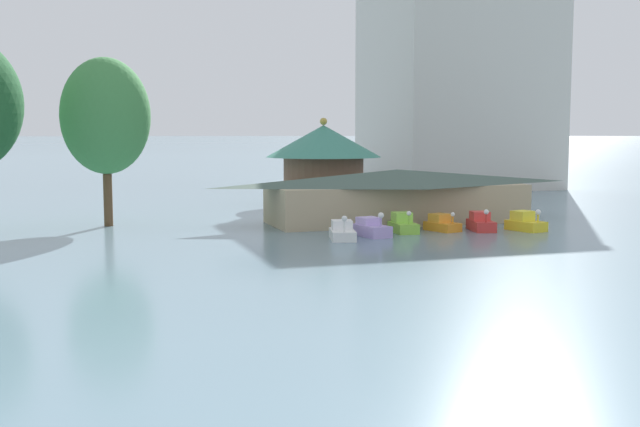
{
  "coord_description": "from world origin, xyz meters",
  "views": [
    {
      "loc": [
        -7.98,
        -11.76,
        7.22
      ],
      "look_at": [
        2.56,
        21.63,
        3.47
      ],
      "focal_mm": 43.62,
      "sensor_mm": 36.0,
      "label": 1
    }
  ],
  "objects_px": {
    "pedal_boat_white": "(342,232)",
    "pedal_boat_lavender": "(371,228)",
    "pedal_boat_red": "(481,223)",
    "green_roof_pavilion": "(323,158)",
    "pedal_boat_lime": "(403,225)",
    "pedal_boat_yellow": "(525,223)",
    "pedal_boat_orange": "(442,224)",
    "boathouse": "(397,195)",
    "shoreline_tree_mid": "(106,116)",
    "background_building_block": "(457,76)"
  },
  "relations": [
    {
      "from": "boathouse",
      "to": "pedal_boat_lime",
      "type": "bearing_deg",
      "value": -108.98
    },
    {
      "from": "pedal_boat_orange",
      "to": "green_roof_pavilion",
      "type": "relative_size",
      "value": 0.26
    },
    {
      "from": "pedal_boat_white",
      "to": "green_roof_pavilion",
      "type": "distance_m",
      "value": 23.98
    },
    {
      "from": "pedal_boat_white",
      "to": "boathouse",
      "type": "height_order",
      "value": "boathouse"
    },
    {
      "from": "boathouse",
      "to": "pedal_boat_orange",
      "type": "bearing_deg",
      "value": -79.96
    },
    {
      "from": "pedal_boat_lavender",
      "to": "shoreline_tree_mid",
      "type": "height_order",
      "value": "shoreline_tree_mid"
    },
    {
      "from": "pedal_boat_white",
      "to": "pedal_boat_orange",
      "type": "xyz_separation_m",
      "value": [
        8.32,
        2.06,
        -0.02
      ]
    },
    {
      "from": "pedal_boat_orange",
      "to": "pedal_boat_lime",
      "type": "bearing_deg",
      "value": -107.41
    },
    {
      "from": "pedal_boat_white",
      "to": "background_building_block",
      "type": "relative_size",
      "value": 0.11
    },
    {
      "from": "pedal_boat_yellow",
      "to": "background_building_block",
      "type": "bearing_deg",
      "value": 143.26
    },
    {
      "from": "pedal_boat_yellow",
      "to": "boathouse",
      "type": "distance_m",
      "value": 10.31
    },
    {
      "from": "pedal_boat_white",
      "to": "pedal_boat_yellow",
      "type": "relative_size",
      "value": 1.05
    },
    {
      "from": "pedal_boat_red",
      "to": "pedal_boat_white",
      "type": "bearing_deg",
      "value": -71.09
    },
    {
      "from": "pedal_boat_orange",
      "to": "shoreline_tree_mid",
      "type": "relative_size",
      "value": 0.23
    },
    {
      "from": "pedal_boat_lavender",
      "to": "background_building_block",
      "type": "distance_m",
      "value": 50.98
    },
    {
      "from": "pedal_boat_orange",
      "to": "pedal_boat_yellow",
      "type": "relative_size",
      "value": 0.94
    },
    {
      "from": "green_roof_pavilion",
      "to": "background_building_block",
      "type": "xyz_separation_m",
      "value": [
        23.87,
        18.84,
        9.5
      ]
    },
    {
      "from": "pedal_boat_lime",
      "to": "boathouse",
      "type": "relative_size",
      "value": 0.13
    },
    {
      "from": "green_roof_pavilion",
      "to": "pedal_boat_red",
      "type": "bearing_deg",
      "value": -76.78
    },
    {
      "from": "pedal_boat_orange",
      "to": "boathouse",
      "type": "xyz_separation_m",
      "value": [
        -1.03,
        5.84,
        1.7
      ]
    },
    {
      "from": "pedal_boat_lavender",
      "to": "shoreline_tree_mid",
      "type": "distance_m",
      "value": 21.78
    },
    {
      "from": "pedal_boat_red",
      "to": "green_roof_pavilion",
      "type": "bearing_deg",
      "value": -154.59
    },
    {
      "from": "pedal_boat_white",
      "to": "pedal_boat_lime",
      "type": "relative_size",
      "value": 1.15
    },
    {
      "from": "pedal_boat_yellow",
      "to": "pedal_boat_red",
      "type": "bearing_deg",
      "value": -122.78
    },
    {
      "from": "pedal_boat_lavender",
      "to": "pedal_boat_yellow",
      "type": "bearing_deg",
      "value": 75.57
    },
    {
      "from": "pedal_boat_lime",
      "to": "boathouse",
      "type": "distance_m",
      "value": 6.4
    },
    {
      "from": "pedal_boat_white",
      "to": "shoreline_tree_mid",
      "type": "relative_size",
      "value": 0.25
    },
    {
      "from": "shoreline_tree_mid",
      "to": "pedal_boat_red",
      "type": "bearing_deg",
      "value": -23.14
    },
    {
      "from": "pedal_boat_white",
      "to": "boathouse",
      "type": "xyz_separation_m",
      "value": [
        7.29,
        7.9,
        1.68
      ]
    },
    {
      "from": "pedal_boat_lime",
      "to": "pedal_boat_yellow",
      "type": "relative_size",
      "value": 0.91
    },
    {
      "from": "pedal_boat_yellow",
      "to": "green_roof_pavilion",
      "type": "distance_m",
      "value": 24.25
    },
    {
      "from": "boathouse",
      "to": "green_roof_pavilion",
      "type": "bearing_deg",
      "value": 94.88
    },
    {
      "from": "pedal_boat_lavender",
      "to": "pedal_boat_orange",
      "type": "bearing_deg",
      "value": 89.03
    },
    {
      "from": "pedal_boat_red",
      "to": "background_building_block",
      "type": "xyz_separation_m",
      "value": [
        18.8,
        40.39,
        13.51
      ]
    },
    {
      "from": "pedal_boat_orange",
      "to": "background_building_block",
      "type": "xyz_separation_m",
      "value": [
        21.56,
        39.64,
        13.58
      ]
    },
    {
      "from": "pedal_boat_lavender",
      "to": "pedal_boat_orange",
      "type": "xyz_separation_m",
      "value": [
        5.91,
        1.12,
        -0.04
      ]
    },
    {
      "from": "pedal_boat_lime",
      "to": "boathouse",
      "type": "height_order",
      "value": "boathouse"
    },
    {
      "from": "pedal_boat_lavender",
      "to": "pedal_boat_orange",
      "type": "relative_size",
      "value": 1.1
    },
    {
      "from": "pedal_boat_orange",
      "to": "pedal_boat_white",
      "type": "bearing_deg",
      "value": -93.86
    },
    {
      "from": "pedal_boat_lavender",
      "to": "green_roof_pavilion",
      "type": "xyz_separation_m",
      "value": [
        3.6,
        21.92,
        4.03
      ]
    },
    {
      "from": "pedal_boat_red",
      "to": "green_roof_pavilion",
      "type": "distance_m",
      "value": 22.5
    },
    {
      "from": "background_building_block",
      "to": "pedal_boat_lime",
      "type": "bearing_deg",
      "value": -121.82
    },
    {
      "from": "pedal_boat_orange",
      "to": "shoreline_tree_mid",
      "type": "bearing_deg",
      "value": -131.78
    },
    {
      "from": "boathouse",
      "to": "shoreline_tree_mid",
      "type": "distance_m",
      "value": 23.06
    },
    {
      "from": "pedal_boat_white",
      "to": "pedal_boat_lavender",
      "type": "relative_size",
      "value": 1.02
    },
    {
      "from": "pedal_boat_orange",
      "to": "pedal_boat_yellow",
      "type": "height_order",
      "value": "pedal_boat_yellow"
    },
    {
      "from": "pedal_boat_red",
      "to": "pedal_boat_yellow",
      "type": "relative_size",
      "value": 1.01
    },
    {
      "from": "pedal_boat_lime",
      "to": "boathouse",
      "type": "xyz_separation_m",
      "value": [
        2.02,
        5.86,
        1.62
      ]
    },
    {
      "from": "pedal_boat_white",
      "to": "pedal_boat_orange",
      "type": "bearing_deg",
      "value": 116.96
    },
    {
      "from": "pedal_boat_red",
      "to": "background_building_block",
      "type": "bearing_deg",
      "value": 167.22
    }
  ]
}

